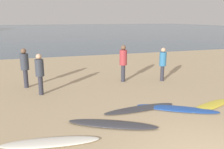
{
  "coord_description": "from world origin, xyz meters",
  "views": [
    {
      "loc": [
        -3.3,
        -3.31,
        2.92
      ],
      "look_at": [
        -0.31,
        5.98,
        0.6
      ],
      "focal_mm": 38.11,
      "sensor_mm": 36.0,
      "label": 1
    }
  ],
  "objects_px": {
    "surfboard_2": "(140,109)",
    "surfboard_4": "(211,105)",
    "person_1": "(40,71)",
    "person_2": "(123,60)",
    "surfboard_0": "(51,142)",
    "surfboard_1": "(112,124)",
    "person_0": "(25,65)",
    "person_3": "(163,62)",
    "surfboard_3": "(177,109)"
  },
  "relations": [
    {
      "from": "surfboard_4",
      "to": "person_2",
      "type": "xyz_separation_m",
      "value": [
        -1.69,
        3.97,
        0.98
      ]
    },
    {
      "from": "surfboard_4",
      "to": "surfboard_1",
      "type": "bearing_deg",
      "value": 167.23
    },
    {
      "from": "surfboard_0",
      "to": "surfboard_2",
      "type": "bearing_deg",
      "value": 33.51
    },
    {
      "from": "surfboard_0",
      "to": "person_0",
      "type": "xyz_separation_m",
      "value": [
        -0.68,
        5.18,
        0.95
      ]
    },
    {
      "from": "person_0",
      "to": "surfboard_2",
      "type": "bearing_deg",
      "value": 50.62
    },
    {
      "from": "surfboard_2",
      "to": "person_3",
      "type": "bearing_deg",
      "value": 45.95
    },
    {
      "from": "surfboard_2",
      "to": "surfboard_4",
      "type": "distance_m",
      "value": 2.45
    },
    {
      "from": "surfboard_1",
      "to": "surfboard_4",
      "type": "height_order",
      "value": "surfboard_1"
    },
    {
      "from": "surfboard_2",
      "to": "person_2",
      "type": "height_order",
      "value": "person_2"
    },
    {
      "from": "person_3",
      "to": "person_0",
      "type": "bearing_deg",
      "value": 24.49
    },
    {
      "from": "surfboard_0",
      "to": "surfboard_4",
      "type": "height_order",
      "value": "surfboard_0"
    },
    {
      "from": "surfboard_2",
      "to": "person_2",
      "type": "xyz_separation_m",
      "value": [
        0.71,
        3.5,
        0.98
      ]
    },
    {
      "from": "person_2",
      "to": "surfboard_2",
      "type": "bearing_deg",
      "value": -65.1
    },
    {
      "from": "surfboard_1",
      "to": "surfboard_4",
      "type": "distance_m",
      "value": 3.66
    },
    {
      "from": "surfboard_4",
      "to": "person_2",
      "type": "height_order",
      "value": "person_2"
    },
    {
      "from": "surfboard_0",
      "to": "surfboard_1",
      "type": "height_order",
      "value": "surfboard_1"
    },
    {
      "from": "surfboard_0",
      "to": "surfboard_3",
      "type": "xyz_separation_m",
      "value": [
        4.08,
        0.97,
        -0.01
      ]
    },
    {
      "from": "surfboard_0",
      "to": "person_2",
      "type": "distance_m",
      "value": 6.14
    },
    {
      "from": "surfboard_1",
      "to": "surfboard_3",
      "type": "relative_size",
      "value": 0.96
    },
    {
      "from": "surfboard_0",
      "to": "surfboard_4",
      "type": "xyz_separation_m",
      "value": [
        5.33,
        0.88,
        -0.01
      ]
    },
    {
      "from": "surfboard_3",
      "to": "surfboard_2",
      "type": "bearing_deg",
      "value": -166.89
    },
    {
      "from": "surfboard_3",
      "to": "person_2",
      "type": "relative_size",
      "value": 1.53
    },
    {
      "from": "surfboard_4",
      "to": "person_0",
      "type": "bearing_deg",
      "value": 125.49
    },
    {
      "from": "surfboard_0",
      "to": "person_3",
      "type": "distance_m",
      "value": 7.07
    },
    {
      "from": "person_1",
      "to": "person_2",
      "type": "relative_size",
      "value": 0.94
    },
    {
      "from": "person_1",
      "to": "person_3",
      "type": "relative_size",
      "value": 1.02
    },
    {
      "from": "surfboard_0",
      "to": "surfboard_2",
      "type": "distance_m",
      "value": 3.23
    },
    {
      "from": "surfboard_4",
      "to": "person_3",
      "type": "bearing_deg",
      "value": 69.13
    },
    {
      "from": "person_3",
      "to": "surfboard_1",
      "type": "bearing_deg",
      "value": 77.91
    },
    {
      "from": "surfboard_0",
      "to": "person_1",
      "type": "distance_m",
      "value": 4.08
    },
    {
      "from": "person_1",
      "to": "person_2",
      "type": "bearing_deg",
      "value": -5.95
    },
    {
      "from": "person_2",
      "to": "surfboard_0",
      "type": "bearing_deg",
      "value": -90.51
    },
    {
      "from": "person_2",
      "to": "person_3",
      "type": "xyz_separation_m",
      "value": [
        1.81,
        -0.45,
        -0.08
      ]
    },
    {
      "from": "surfboard_3",
      "to": "person_2",
      "type": "distance_m",
      "value": 4.03
    },
    {
      "from": "surfboard_1",
      "to": "person_3",
      "type": "distance_m",
      "value": 5.5
    },
    {
      "from": "person_3",
      "to": "surfboard_4",
      "type": "bearing_deg",
      "value": 119.74
    },
    {
      "from": "person_3",
      "to": "surfboard_0",
      "type": "bearing_deg",
      "value": 70.64
    },
    {
      "from": "surfboard_1",
      "to": "person_0",
      "type": "relative_size",
      "value": 1.49
    },
    {
      "from": "surfboard_0",
      "to": "person_3",
      "type": "height_order",
      "value": "person_3"
    },
    {
      "from": "surfboard_2",
      "to": "person_1",
      "type": "distance_m",
      "value": 4.11
    },
    {
      "from": "person_1",
      "to": "surfboard_4",
      "type": "bearing_deg",
      "value": -48.79
    },
    {
      "from": "person_0",
      "to": "person_2",
      "type": "relative_size",
      "value": 0.98
    },
    {
      "from": "surfboard_1",
      "to": "person_3",
      "type": "height_order",
      "value": "person_3"
    },
    {
      "from": "surfboard_0",
      "to": "person_2",
      "type": "xyz_separation_m",
      "value": [
        3.64,
        4.85,
        0.97
      ]
    },
    {
      "from": "surfboard_4",
      "to": "person_3",
      "type": "relative_size",
      "value": 1.35
    },
    {
      "from": "person_2",
      "to": "person_3",
      "type": "distance_m",
      "value": 1.87
    },
    {
      "from": "surfboard_0",
      "to": "surfboard_3",
      "type": "bearing_deg",
      "value": 22.08
    },
    {
      "from": "surfboard_0",
      "to": "person_2",
      "type": "height_order",
      "value": "person_2"
    },
    {
      "from": "surfboard_3",
      "to": "person_3",
      "type": "relative_size",
      "value": 1.66
    },
    {
      "from": "surfboard_1",
      "to": "surfboard_3",
      "type": "bearing_deg",
      "value": 39.13
    }
  ]
}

